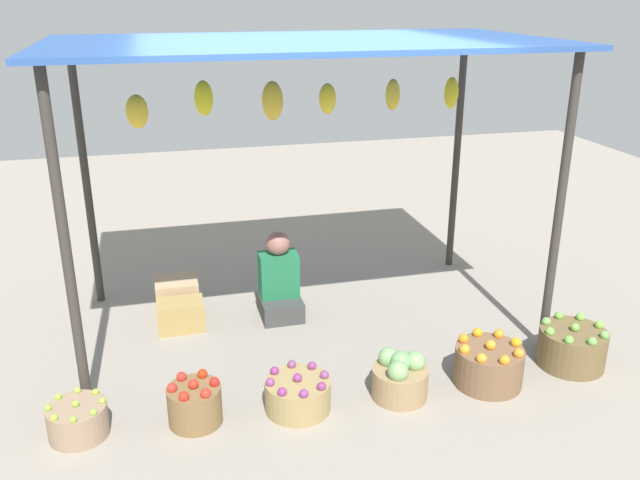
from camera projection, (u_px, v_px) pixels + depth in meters
ground_plane at (306, 321)px, 5.92m from camera, size 14.00×14.00×0.00m
market_stall_structure at (302, 66)px, 5.15m from camera, size 3.86×2.11×2.40m
vendor_person at (279, 284)px, 5.95m from camera, size 0.36×0.44×0.78m
basket_limes at (78, 420)px, 4.38m from camera, size 0.39×0.39×0.26m
basket_red_tomatoes at (195, 404)px, 4.50m from camera, size 0.36×0.36×0.33m
basket_purple_onions at (298, 394)px, 4.65m from camera, size 0.46×0.46×0.28m
basket_cabbages at (400, 377)px, 4.78m from camera, size 0.40×0.40×0.36m
basket_oranges at (489, 365)px, 4.95m from camera, size 0.50×0.50×0.36m
basket_green_apples at (572, 347)px, 5.19m from camera, size 0.51×0.51×0.36m
wooden_crate_near_vendor at (181, 315)px, 5.75m from camera, size 0.39×0.26×0.26m
wooden_crate_stacked_rear at (177, 295)px, 6.08m from camera, size 0.38×0.33×0.30m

